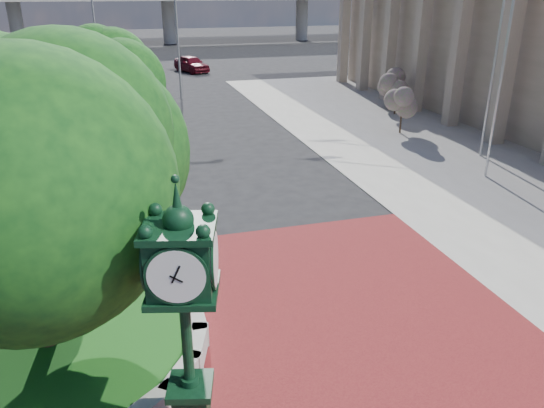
{
  "coord_description": "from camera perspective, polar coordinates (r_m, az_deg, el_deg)",
  "views": [
    {
      "loc": [
        -3.0,
        -10.44,
        7.52
      ],
      "look_at": [
        0.46,
        1.5,
        2.43
      ],
      "focal_mm": 35.0,
      "sensor_mm": 36.0,
      "label": 1
    }
  ],
  "objects": [
    {
      "name": "parked_car",
      "position": [
        52.78,
        -8.66,
        14.68
      ],
      "size": [
        3.3,
        4.86,
        1.54
      ],
      "primitive_type": "imported",
      "rotation": [
        0.0,
        0.0,
        0.37
      ],
      "color": "#4C0A15",
      "rests_on": "ground"
    },
    {
      "name": "flagpole_b",
      "position": [
        26.55,
        22.98,
        14.92
      ],
      "size": [
        1.49,
        0.21,
        9.55
      ],
      "color": "silver",
      "rests_on": "ground"
    },
    {
      "name": "tree_street",
      "position": [
        28.78,
        -18.42,
        12.62
      ],
      "size": [
        4.4,
        4.4,
        5.45
      ],
      "color": "#38281C",
      "rests_on": "ground"
    },
    {
      "name": "grass_bed",
      "position": [
        12.91,
        -22.69,
        -14.29
      ],
      "size": [
        6.1,
        6.1,
        0.4
      ],
      "primitive_type": "cylinder",
      "color": "#174E16",
      "rests_on": "ground"
    },
    {
      "name": "shrub_far",
      "position": [
        36.39,
        12.62,
        12.38
      ],
      "size": [
        1.2,
        1.2,
        2.2
      ],
      "color": "#38281C",
      "rests_on": "ground"
    },
    {
      "name": "shrub_mid",
      "position": [
        34.82,
        13.24,
        11.9
      ],
      "size": [
        1.2,
        1.2,
        2.2
      ],
      "color": "#38281C",
      "rests_on": "ground"
    },
    {
      "name": "tree_planter",
      "position": [
        11.29,
        -25.31,
        0.38
      ],
      "size": [
        5.2,
        5.2,
        6.33
      ],
      "color": "#38281C",
      "rests_on": "ground"
    },
    {
      "name": "post_clock",
      "position": [
        8.61,
        -9.33,
        -11.75
      ],
      "size": [
        1.23,
        1.23,
        5.0
      ],
      "color": "black",
      "rests_on": "ground"
    },
    {
      "name": "street_lamp_far",
      "position": [
        55.21,
        -18.47,
        19.3
      ],
      "size": [
        2.13,
        0.76,
        9.68
      ],
      "color": "slate",
      "rests_on": "ground"
    },
    {
      "name": "ground",
      "position": [
        13.22,
        -0.1,
        -12.43
      ],
      "size": [
        200.0,
        200.0,
        0.0
      ],
      "primitive_type": "plane",
      "color": "black",
      "rests_on": "ground"
    },
    {
      "name": "plaza",
      "position": [
        12.43,
        1.22,
        -14.87
      ],
      "size": [
        12.0,
        12.0,
        0.04
      ],
      "primitive_type": "cube",
      "color": "maroon",
      "rests_on": "ground"
    },
    {
      "name": "street_lamp_near",
      "position": [
        39.35,
        -9.88,
        18.45
      ],
      "size": [
        1.95,
        0.46,
        8.71
      ],
      "color": "slate",
      "rests_on": "ground"
    },
    {
      "name": "sidewalk",
      "position": [
        28.9,
        25.87,
        4.97
      ],
      "size": [
        20.0,
        50.0,
        0.04
      ],
      "primitive_type": "cube",
      "color": "#9E9B93",
      "rests_on": "ground"
    },
    {
      "name": "shrub_near",
      "position": [
        30.17,
        13.84,
        10.31
      ],
      "size": [
        1.2,
        1.2,
        2.2
      ],
      "color": "#38281C",
      "rests_on": "ground"
    },
    {
      "name": "planter_wall",
      "position": [
        12.72,
        -12.23,
        -13.08
      ],
      "size": [
        2.96,
        6.77,
        0.54
      ],
      "color": "#9E9B93",
      "rests_on": "ground"
    },
    {
      "name": "flagpole_a",
      "position": [
        23.44,
        23.66,
        13.88
      ],
      "size": [
        1.48,
        0.17,
        9.41
      ],
      "color": "silver",
      "rests_on": "ground"
    }
  ]
}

